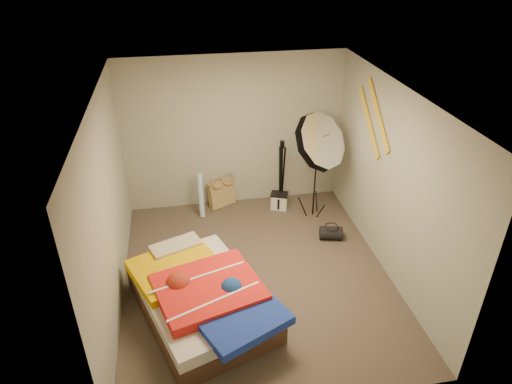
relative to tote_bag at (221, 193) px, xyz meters
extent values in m
plane|color=brown|center=(0.25, -1.90, -0.22)|extent=(4.00, 4.00, 0.00)
plane|color=silver|center=(0.25, -1.90, 2.28)|extent=(4.00, 4.00, 0.00)
plane|color=#9EA493|center=(0.25, 0.10, 1.03)|extent=(3.50, 0.00, 3.50)
plane|color=#9EA493|center=(0.25, -3.90, 1.03)|extent=(3.50, 0.00, 3.50)
plane|color=#9EA493|center=(-1.50, -1.90, 1.03)|extent=(0.00, 4.00, 4.00)
plane|color=#9EA493|center=(2.00, -1.90, 1.03)|extent=(0.00, 4.00, 4.00)
cube|color=tan|center=(0.00, 0.00, 0.00)|extent=(0.49, 0.36, 0.46)
cylinder|color=#5CA5CF|center=(-0.35, -0.25, 0.14)|extent=(0.08, 0.21, 0.73)
cube|color=silver|center=(0.93, -0.28, -0.09)|extent=(0.31, 0.27, 0.26)
cylinder|color=black|center=(1.51, -1.27, -0.12)|extent=(0.37, 0.28, 0.21)
cube|color=gold|center=(1.98, -1.30, 1.73)|extent=(0.02, 0.91, 0.78)
cube|color=gold|center=(1.98, -1.05, 1.53)|extent=(0.02, 0.91, 0.78)
cube|color=#482E20|center=(-0.52, -2.47, -0.10)|extent=(1.81, 2.15, 0.24)
cube|color=beige|center=(-0.52, -2.47, 0.10)|extent=(1.77, 2.10, 0.16)
cube|color=#D5AB02|center=(-0.79, -2.13, 0.22)|extent=(1.27, 1.20, 0.13)
cube|color=red|center=(-0.43, -2.58, 0.23)|extent=(1.38, 1.25, 0.15)
cube|color=#1A35A7|center=(-0.12, -3.05, 0.21)|extent=(1.14, 1.05, 0.11)
cube|color=#C3898C|center=(-0.78, -1.74, 0.25)|extent=(0.70, 0.50, 0.13)
cylinder|color=black|center=(1.43, -0.56, 0.50)|extent=(0.03, 0.03, 1.45)
cube|color=black|center=(1.43, -0.56, 1.18)|extent=(0.07, 0.07, 0.09)
cone|color=white|center=(1.37, -0.74, 1.14)|extent=(0.93, 1.06, 1.06)
cylinder|color=black|center=(0.97, -0.20, 0.31)|extent=(0.04, 0.04, 1.07)
cube|color=black|center=(0.97, -0.20, 0.90)|extent=(0.07, 0.07, 0.11)
camera|label=1|loc=(-0.61, -6.60, 3.84)|focal=32.00mm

